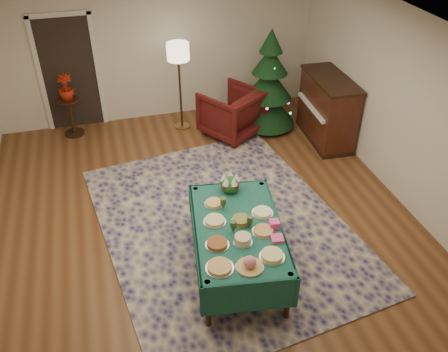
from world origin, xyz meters
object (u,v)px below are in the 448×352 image
object	(u,v)px
gift_box	(274,224)
piano	(327,110)
side_table	(72,118)
potted_plant	(67,93)
floor_lamp	(178,57)
christmas_tree	(269,85)
buffet_table	(238,235)
armchair	(232,110)

from	to	relation	value
gift_box	piano	bearing A→B (deg)	53.78
side_table	piano	bearing A→B (deg)	-17.64
potted_plant	floor_lamp	bearing A→B (deg)	-7.83
floor_lamp	side_table	bearing A→B (deg)	172.17
piano	christmas_tree	bearing A→B (deg)	140.26
buffet_table	piano	world-z (taller)	piano
side_table	piano	distance (m)	4.61
gift_box	side_table	xyz separation A→B (m)	(-2.32, 4.21, -0.41)
gift_box	floor_lamp	xyz separation A→B (m)	(-0.34, 3.94, 0.63)
gift_box	armchair	distance (m)	3.49
gift_box	armchair	xyz separation A→B (m)	(0.49, 3.44, -0.28)
armchair	christmas_tree	distance (m)	0.82
buffet_table	christmas_tree	bearing A→B (deg)	64.49
piano	floor_lamp	bearing A→B (deg)	154.99
gift_box	armchair	world-z (taller)	armchair
piano	side_table	bearing A→B (deg)	162.36
buffet_table	floor_lamp	bearing A→B (deg)	89.03
side_table	piano	world-z (taller)	piano
christmas_tree	piano	distance (m)	1.14
buffet_table	side_table	xyz separation A→B (m)	(-1.91, 4.08, -0.22)
buffet_table	floor_lamp	world-z (taller)	floor_lamp
floor_lamp	side_table	world-z (taller)	floor_lamp
buffet_table	potted_plant	size ratio (longest dim) A/B	4.17
gift_box	side_table	distance (m)	4.83
christmas_tree	potted_plant	bearing A→B (deg)	169.00
buffet_table	gift_box	xyz separation A→B (m)	(0.41, -0.13, 0.19)
gift_box	armchair	bearing A→B (deg)	81.97
floor_lamp	side_table	distance (m)	2.25
floor_lamp	armchair	bearing A→B (deg)	-30.86
armchair	floor_lamp	xyz separation A→B (m)	(-0.83, 0.50, 0.91)
buffet_table	piano	size ratio (longest dim) A/B	1.39
buffet_table	side_table	distance (m)	4.51
side_table	piano	size ratio (longest dim) A/B	0.50
potted_plant	christmas_tree	size ratio (longest dim) A/B	0.25
buffet_table	potted_plant	world-z (taller)	potted_plant
gift_box	armchair	size ratio (longest dim) A/B	0.12
buffet_table	potted_plant	distance (m)	4.52
christmas_tree	piano	world-z (taller)	christmas_tree
side_table	potted_plant	distance (m)	0.49
armchair	floor_lamp	bearing A→B (deg)	-63.46
armchair	potted_plant	xyz separation A→B (m)	(-2.81, 0.77, 0.36)
side_table	christmas_tree	bearing A→B (deg)	-11.00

